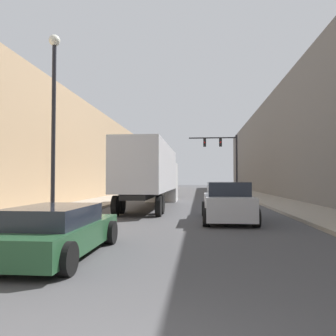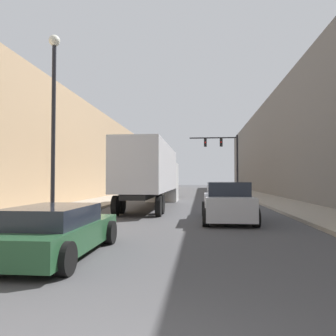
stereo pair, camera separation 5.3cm
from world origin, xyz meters
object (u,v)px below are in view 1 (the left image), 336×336
object	(u,v)px
suv_car	(227,202)
sedan_car	(57,231)
traffic_signal_gantry	(226,154)
semi_truck	(153,173)
street_lamp	(54,104)

from	to	relation	value
suv_car	sedan_car	bearing A→B (deg)	-123.13
traffic_signal_gantry	suv_car	bearing A→B (deg)	-94.55
sedan_car	semi_truck	bearing A→B (deg)	88.63
sedan_car	traffic_signal_gantry	world-z (taller)	traffic_signal_gantry
suv_car	traffic_signal_gantry	bearing A→B (deg)	85.45
suv_car	street_lamp	size ratio (longest dim) A/B	0.65
semi_truck	suv_car	distance (m)	8.16
semi_truck	street_lamp	size ratio (longest dim) A/B	1.78
street_lamp	traffic_signal_gantry	bearing A→B (deg)	69.99
semi_truck	traffic_signal_gantry	world-z (taller)	traffic_signal_gantry
semi_truck	suv_car	xyz separation A→B (m)	(4.18, -6.87, -1.39)
suv_car	street_lamp	xyz separation A→B (m)	(-6.89, -2.01, 3.96)
semi_truck	sedan_car	xyz separation A→B (m)	(-0.33, -13.78, -1.61)
sedan_car	suv_car	distance (m)	8.26
suv_car	street_lamp	world-z (taller)	street_lamp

